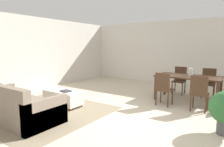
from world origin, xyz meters
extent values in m
plane|color=beige|center=(0.00, 0.00, 0.00)|extent=(10.80, 10.80, 0.00)
cube|color=silver|center=(0.00, 5.00, 1.35)|extent=(9.00, 0.12, 2.70)
cube|color=silver|center=(-4.50, 0.50, 1.35)|extent=(0.12, 11.00, 2.70)
cube|color=gray|center=(-2.07, -0.53, 0.00)|extent=(3.00, 2.80, 0.01)
cube|color=gray|center=(-2.13, -1.14, 0.21)|extent=(2.19, 0.99, 0.42)
cube|color=gray|center=(-1.10, -1.14, 0.31)|extent=(0.14, 0.99, 0.62)
cube|color=silver|center=(-2.56, -1.28, 0.62)|extent=(0.40, 0.13, 0.40)
cube|color=beige|center=(-1.70, -1.30, 0.60)|extent=(0.37, 0.12, 0.37)
cube|color=silver|center=(-2.02, 0.09, 0.24)|extent=(1.09, 0.50, 0.36)
cylinder|color=#422B1C|center=(-2.52, 0.29, 0.03)|extent=(0.05, 0.05, 0.06)
cylinder|color=#422B1C|center=(-1.53, 0.29, 0.03)|extent=(0.05, 0.05, 0.06)
cylinder|color=#422B1C|center=(-2.52, -0.11, 0.03)|extent=(0.05, 0.05, 0.06)
cylinder|color=#422B1C|center=(-1.53, -0.11, 0.03)|extent=(0.05, 0.05, 0.06)
cylinder|color=olive|center=(-3.35, -0.89, 0.28)|extent=(0.04, 0.04, 0.56)
cube|color=#422B1C|center=(0.67, 2.52, 0.74)|extent=(1.79, 0.92, 0.04)
cube|color=#422B1C|center=(-0.16, 2.92, 0.36)|extent=(0.07, 0.07, 0.72)
cube|color=#422B1C|center=(1.50, 2.92, 0.36)|extent=(0.07, 0.07, 0.72)
cube|color=#422B1C|center=(-0.16, 2.12, 0.36)|extent=(0.07, 0.07, 0.72)
cube|color=#422B1C|center=(1.50, 2.12, 0.36)|extent=(0.07, 0.07, 0.72)
cube|color=#422B1C|center=(0.25, 1.74, 0.43)|extent=(0.41, 0.41, 0.04)
cube|color=#422B1C|center=(0.24, 1.56, 0.69)|extent=(0.40, 0.05, 0.47)
cylinder|color=#422B1C|center=(0.08, 1.91, 0.21)|extent=(0.04, 0.04, 0.41)
cylinder|color=#422B1C|center=(0.42, 1.90, 0.21)|extent=(0.04, 0.04, 0.41)
cylinder|color=#422B1C|center=(0.07, 1.57, 0.21)|extent=(0.04, 0.04, 0.41)
cylinder|color=#422B1C|center=(0.41, 1.56, 0.21)|extent=(0.04, 0.04, 0.41)
cube|color=#422B1C|center=(1.15, 1.76, 0.43)|extent=(0.41, 0.41, 0.04)
cube|color=#422B1C|center=(1.15, 1.58, 0.69)|extent=(0.40, 0.05, 0.47)
cylinder|color=#422B1C|center=(0.97, 1.93, 0.21)|extent=(0.04, 0.04, 0.41)
cylinder|color=#422B1C|center=(1.31, 1.94, 0.21)|extent=(0.04, 0.04, 0.41)
cylinder|color=#422B1C|center=(0.98, 1.59, 0.21)|extent=(0.04, 0.04, 0.41)
cylinder|color=#422B1C|center=(1.32, 1.60, 0.21)|extent=(0.04, 0.04, 0.41)
cube|color=#422B1C|center=(0.20, 3.28, 0.43)|extent=(0.40, 0.40, 0.04)
cube|color=#422B1C|center=(0.20, 3.46, 0.69)|extent=(0.40, 0.04, 0.47)
cylinder|color=#422B1C|center=(0.37, 3.11, 0.21)|extent=(0.04, 0.04, 0.41)
cylinder|color=#422B1C|center=(0.03, 3.11, 0.21)|extent=(0.04, 0.04, 0.41)
cylinder|color=#422B1C|center=(0.37, 3.45, 0.21)|extent=(0.04, 0.04, 0.41)
cylinder|color=#422B1C|center=(0.03, 3.45, 0.21)|extent=(0.04, 0.04, 0.41)
cube|color=#422B1C|center=(1.11, 3.28, 0.43)|extent=(0.43, 0.43, 0.04)
cube|color=#422B1C|center=(1.10, 3.46, 0.69)|extent=(0.40, 0.07, 0.47)
cylinder|color=#422B1C|center=(1.30, 3.13, 0.21)|extent=(0.04, 0.04, 0.41)
cylinder|color=#422B1C|center=(0.96, 3.10, 0.21)|extent=(0.04, 0.04, 0.41)
cylinder|color=#422B1C|center=(1.27, 3.47, 0.21)|extent=(0.04, 0.04, 0.41)
cylinder|color=#422B1C|center=(0.93, 3.44, 0.21)|extent=(0.04, 0.04, 0.41)
cylinder|color=silver|center=(0.73, 2.56, 0.87)|extent=(0.11, 0.11, 0.23)
cube|color=#333338|center=(-1.88, 0.08, 0.43)|extent=(0.28, 0.23, 0.03)
camera|label=1|loc=(2.06, -3.44, 1.63)|focal=31.39mm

